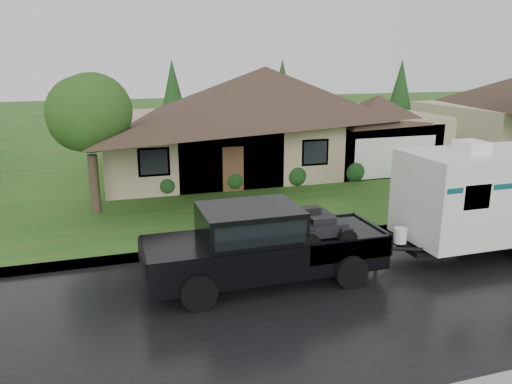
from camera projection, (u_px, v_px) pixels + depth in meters
ground at (347, 263)px, 15.51m from camera, size 140.00×140.00×0.00m
road at (381, 290)px, 13.67m from camera, size 140.00×8.00×0.01m
curb at (317, 237)px, 17.57m from camera, size 140.00×0.50×0.15m
lawn at (227, 166)px, 29.31m from camera, size 140.00×26.00×0.15m
house_main at (271, 106)px, 28.00m from camera, size 19.44×10.80×6.90m
tree_left_green at (89, 119)px, 19.17m from camera, size 3.26×3.26×5.40m
shrub_row at (295, 174)px, 24.50m from camera, size 13.60×1.00×1.00m
pickup_truck at (261, 242)px, 13.93m from camera, size 6.71×2.55×2.24m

